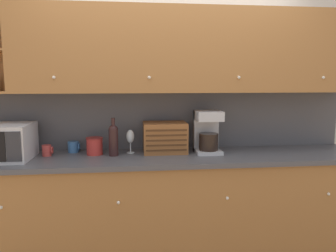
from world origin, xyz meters
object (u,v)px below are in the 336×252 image
microwave (0,142)px  wine_bottle (113,139)px  coffee_maker (208,132)px  mug_blue_second (73,147)px  bread_box (165,137)px  storage_canister (95,146)px  mug (47,150)px  wine_glass (130,137)px

microwave → wine_bottle: (0.92, 0.04, 0.00)m
wine_bottle → coffee_maker: bearing=2.2°
mug_blue_second → bread_box: size_ratio=0.28×
storage_canister → coffee_maker: bearing=-1.9°
mug → wine_bottle: bearing=-5.5°
mug_blue_second → storage_canister: bearing=-29.4°
bread_box → mug: bearing=-178.1°
microwave → storage_canister: (0.75, 0.10, -0.07)m
bread_box → mug_blue_second: bearing=173.9°
mug_blue_second → coffee_maker: size_ratio=0.28×
storage_canister → wine_glass: (0.31, 0.03, 0.07)m
mug_blue_second → coffee_maker: bearing=-6.9°
storage_canister → coffee_maker: size_ratio=0.40×
storage_canister → mug_blue_second: bearing=150.6°
mug → storage_canister: bearing=1.4°
wine_glass → bread_box: (0.31, -0.01, -0.01)m
wine_glass → wine_bottle: bearing=-146.7°
storage_canister → wine_glass: bearing=5.5°
mug_blue_second → storage_canister: storage_canister is taller
coffee_maker → bread_box: bearing=171.4°
microwave → wine_glass: 1.07m
storage_canister → bread_box: size_ratio=0.39×
bread_box → wine_bottle: bearing=-168.8°
mug → storage_canister: 0.40m
mug_blue_second → bread_box: bread_box is taller
storage_canister → microwave: bearing=-172.4°
mug_blue_second → coffee_maker: (1.20, -0.15, 0.14)m
bread_box → coffee_maker: size_ratio=1.02×
microwave → wine_glass: (1.06, 0.13, -0.00)m
wine_bottle → mug: bearing=174.5°
storage_canister → coffee_maker: (1.00, -0.03, 0.11)m
mug → mug_blue_second: (0.20, 0.12, 0.00)m
storage_canister → wine_glass: 0.32m
wine_bottle → bread_box: size_ratio=0.86×
mug_blue_second → wine_bottle: size_ratio=0.32×
mug → coffee_maker: 1.41m
mug → storage_canister: size_ratio=0.63×
mug → coffee_maker: coffee_maker is taller
microwave → storage_canister: size_ratio=3.32×
wine_glass → coffee_maker: bearing=-5.2°
mug → bread_box: 1.03m
storage_canister → coffee_maker: 1.01m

